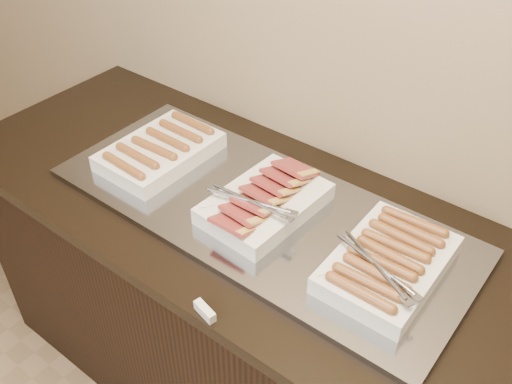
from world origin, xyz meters
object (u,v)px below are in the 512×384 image
(counter, at_px, (264,319))
(warming_tray, at_px, (258,210))
(dish_right, at_px, (387,263))
(dish_left, at_px, (160,151))
(dish_center, at_px, (264,202))

(counter, relative_size, warming_tray, 1.72)
(warming_tray, xyz_separation_m, dish_right, (0.40, -0.00, 0.04))
(dish_left, distance_m, dish_right, 0.78)
(counter, relative_size, dish_center, 5.67)
(dish_left, bearing_deg, warming_tray, 0.38)
(dish_center, bearing_deg, dish_right, 3.23)
(counter, height_order, dish_center, dish_center)
(warming_tray, height_order, dish_left, dish_left)
(warming_tray, bearing_deg, dish_center, -10.26)
(dish_center, distance_m, dish_right, 0.37)
(counter, height_order, dish_right, dish_right)
(counter, height_order, dish_left, dish_left)
(counter, xyz_separation_m, warming_tray, (-0.03, 0.00, 0.46))
(dish_left, xyz_separation_m, dish_right, (0.78, -0.00, 0.00))
(counter, xyz_separation_m, dish_right, (0.37, -0.00, 0.50))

